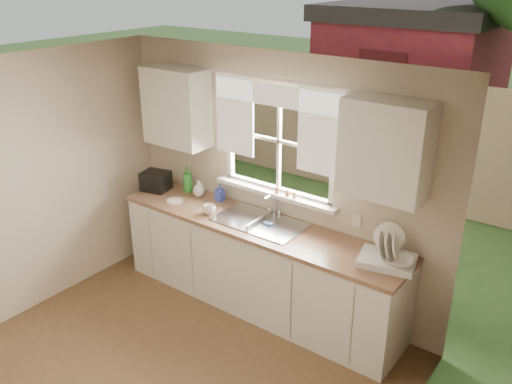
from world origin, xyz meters
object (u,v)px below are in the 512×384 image
Objects in this scene: dish_rack at (387,256)px; cup at (209,210)px; black_appliance at (156,181)px; soap_bottle_a at (188,179)px.

dish_rack reaches higher than cup.
dish_rack reaches higher than black_appliance.
dish_rack is 2.38m from soap_bottle_a.
soap_bottle_a reaches higher than cup.
cup is (0.57, -0.30, -0.10)m from soap_bottle_a.
dish_rack is at bearing 9.42° from cup.
dish_rack is at bearing -12.44° from black_appliance.
cup is at bearing -43.46° from soap_bottle_a.
black_appliance is at bearing -179.28° from dish_rack.
soap_bottle_a is 1.05× the size of black_appliance.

